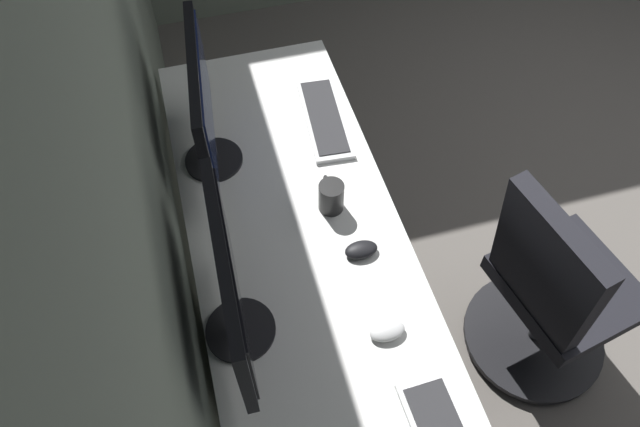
{
  "coord_description": "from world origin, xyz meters",
  "views": [
    {
      "loc": [
        -1.11,
        2.13,
        2.28
      ],
      "look_at": [
        -0.19,
        1.87,
        0.95
      ],
      "focal_mm": 32.97,
      "sensor_mm": 36.0,
      "label": 1
    }
  ],
  "objects_px": {
    "coffee_mug": "(331,196)",
    "monitor_secondary": "(203,106)",
    "drawer_pedestal": "(311,356)",
    "mouse_main": "(387,331)",
    "mouse_spare": "(361,250)",
    "keyboard_main": "(324,118)",
    "office_chair": "(551,295)",
    "monitor_primary": "(231,288)"
  },
  "relations": [
    {
      "from": "keyboard_main",
      "to": "coffee_mug",
      "type": "relative_size",
      "value": 3.5
    },
    {
      "from": "mouse_main",
      "to": "office_chair",
      "type": "distance_m",
      "value": 0.73
    },
    {
      "from": "monitor_secondary",
      "to": "drawer_pedestal",
      "type": "bearing_deg",
      "value": -164.6
    },
    {
      "from": "drawer_pedestal",
      "to": "monitor_primary",
      "type": "relative_size",
      "value": 1.27
    },
    {
      "from": "drawer_pedestal",
      "to": "office_chair",
      "type": "xyz_separation_m",
      "value": [
        -0.05,
        -0.85,
        0.11
      ]
    },
    {
      "from": "drawer_pedestal",
      "to": "office_chair",
      "type": "height_order",
      "value": "office_chair"
    },
    {
      "from": "monitor_primary",
      "to": "keyboard_main",
      "type": "height_order",
      "value": "monitor_primary"
    },
    {
      "from": "office_chair",
      "to": "drawer_pedestal",
      "type": "bearing_deg",
      "value": 86.53
    },
    {
      "from": "office_chair",
      "to": "monitor_primary",
      "type": "bearing_deg",
      "value": 88.63
    },
    {
      "from": "monitor_primary",
      "to": "office_chair",
      "type": "distance_m",
      "value": 1.19
    },
    {
      "from": "monitor_secondary",
      "to": "mouse_spare",
      "type": "bearing_deg",
      "value": -142.95
    },
    {
      "from": "monitor_primary",
      "to": "office_chair",
      "type": "xyz_separation_m",
      "value": [
        -0.03,
        -1.06,
        -0.53
      ]
    },
    {
      "from": "monitor_primary",
      "to": "office_chair",
      "type": "bearing_deg",
      "value": -91.37
    },
    {
      "from": "mouse_main",
      "to": "mouse_spare",
      "type": "height_order",
      "value": "same"
    },
    {
      "from": "drawer_pedestal",
      "to": "office_chair",
      "type": "bearing_deg",
      "value": -93.47
    },
    {
      "from": "keyboard_main",
      "to": "monitor_primary",
      "type": "bearing_deg",
      "value": 148.55
    },
    {
      "from": "monitor_secondary",
      "to": "coffee_mug",
      "type": "bearing_deg",
      "value": -131.83
    },
    {
      "from": "drawer_pedestal",
      "to": "monitor_secondary",
      "type": "distance_m",
      "value": 0.91
    },
    {
      "from": "drawer_pedestal",
      "to": "office_chair",
      "type": "relative_size",
      "value": 0.72
    },
    {
      "from": "office_chair",
      "to": "monitor_secondary",
      "type": "bearing_deg",
      "value": 56.5
    },
    {
      "from": "monitor_primary",
      "to": "mouse_spare",
      "type": "relative_size",
      "value": 5.28
    },
    {
      "from": "mouse_spare",
      "to": "coffee_mug",
      "type": "xyz_separation_m",
      "value": [
        0.2,
        0.04,
        0.04
      ]
    },
    {
      "from": "mouse_main",
      "to": "office_chair",
      "type": "height_order",
      "value": "office_chair"
    },
    {
      "from": "monitor_primary",
      "to": "keyboard_main",
      "type": "xyz_separation_m",
      "value": [
        0.74,
        -0.46,
        -0.24
      ]
    },
    {
      "from": "keyboard_main",
      "to": "coffee_mug",
      "type": "height_order",
      "value": "coffee_mug"
    },
    {
      "from": "coffee_mug",
      "to": "monitor_secondary",
      "type": "bearing_deg",
      "value": 48.17
    },
    {
      "from": "office_chair",
      "to": "keyboard_main",
      "type": "bearing_deg",
      "value": 38.2
    },
    {
      "from": "mouse_spare",
      "to": "coffee_mug",
      "type": "bearing_deg",
      "value": 11.66
    },
    {
      "from": "drawer_pedestal",
      "to": "keyboard_main",
      "type": "relative_size",
      "value": 1.62
    },
    {
      "from": "coffee_mug",
      "to": "office_chair",
      "type": "distance_m",
      "value": 0.86
    },
    {
      "from": "mouse_spare",
      "to": "drawer_pedestal",
      "type": "bearing_deg",
      "value": 123.15
    },
    {
      "from": "mouse_spare",
      "to": "mouse_main",
      "type": "bearing_deg",
      "value": 177.39
    },
    {
      "from": "monitor_primary",
      "to": "mouse_main",
      "type": "relative_size",
      "value": 5.28
    },
    {
      "from": "mouse_main",
      "to": "mouse_spare",
      "type": "relative_size",
      "value": 1.0
    },
    {
      "from": "monitor_primary",
      "to": "monitor_secondary",
      "type": "distance_m",
      "value": 0.66
    },
    {
      "from": "monitor_secondary",
      "to": "coffee_mug",
      "type": "distance_m",
      "value": 0.49
    },
    {
      "from": "monitor_primary",
      "to": "keyboard_main",
      "type": "distance_m",
      "value": 0.91
    },
    {
      "from": "mouse_main",
      "to": "mouse_spare",
      "type": "bearing_deg",
      "value": -2.61
    },
    {
      "from": "monitor_secondary",
      "to": "mouse_spare",
      "type": "relative_size",
      "value": 5.41
    },
    {
      "from": "coffee_mug",
      "to": "mouse_spare",
      "type": "bearing_deg",
      "value": -168.34
    },
    {
      "from": "mouse_main",
      "to": "coffee_mug",
      "type": "xyz_separation_m",
      "value": [
        0.47,
        0.03,
        0.04
      ]
    },
    {
      "from": "monitor_primary",
      "to": "monitor_secondary",
      "type": "height_order",
      "value": "monitor_secondary"
    }
  ]
}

